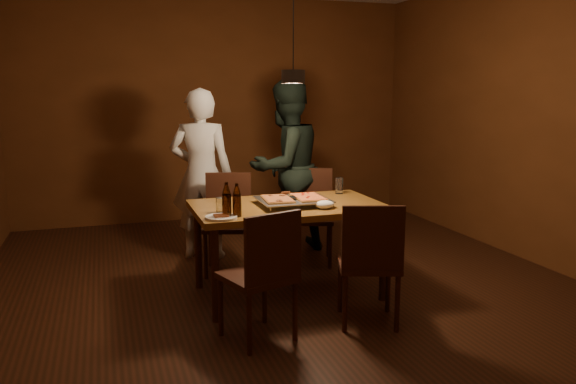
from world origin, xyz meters
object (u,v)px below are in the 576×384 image
object	(u,v)px
chair_far_left	(228,213)
chair_near_right	(370,253)
beer_bottle_b	(237,200)
chair_far_right	(311,206)
diner_white	(201,174)
dining_table	(288,213)
plate_slice	(221,217)
pizza_tray	(293,202)
diner_dark	(286,168)
chair_near_left	(264,265)
pendant_lamp	(293,75)
beer_bottle_a	(227,200)

from	to	relation	value
chair_far_left	chair_near_right	xyz separation A→B (m)	(0.66, -1.57, 0.00)
beer_bottle_b	chair_far_right	bearing A→B (deg)	48.46
chair_far_left	diner_white	distance (m)	0.59
dining_table	plate_slice	bearing A→B (deg)	-152.29
pizza_tray	diner_dark	distance (m)	1.24
chair_near_left	chair_far_right	bearing A→B (deg)	41.94
diner_white	pizza_tray	bearing A→B (deg)	130.52
chair_near_right	beer_bottle_b	size ratio (longest dim) A/B	2.18
dining_table	chair_near_left	xyz separation A→B (m)	(-0.43, -0.80, -0.14)
chair_far_left	chair_near_right	distance (m)	1.70
plate_slice	pendant_lamp	world-z (taller)	pendant_lamp
chair_far_right	pizza_tray	world-z (taller)	chair_far_right
chair_near_left	beer_bottle_b	world-z (taller)	beer_bottle_b
chair_near_left	diner_dark	distance (m)	2.14
chair_far_left	beer_bottle_b	xyz separation A→B (m)	(-0.16, -1.08, 0.33)
diner_dark	beer_bottle_a	bearing A→B (deg)	33.48
plate_slice	diner_white	bearing A→B (deg)	85.28
dining_table	pizza_tray	world-z (taller)	pizza_tray
chair_far_left	plate_slice	xyz separation A→B (m)	(-0.28, -1.10, 0.22)
beer_bottle_a	plate_slice	world-z (taller)	beer_bottle_a
pizza_tray	beer_bottle_b	xyz separation A→B (m)	(-0.52, -0.26, 0.10)
pizza_tray	beer_bottle_a	distance (m)	0.65
chair_near_right	pendant_lamp	distance (m)	1.47
chair_far_left	chair_near_right	world-z (taller)	same
diner_white	dining_table	bearing A→B (deg)	129.74
chair_far_left	chair_far_right	distance (m)	0.83
pizza_tray	beer_bottle_b	size ratio (longest dim) A/B	2.26
pendant_lamp	beer_bottle_a	bearing A→B (deg)	-157.88
beer_bottle_b	diner_white	world-z (taller)	diner_white
chair_far_right	chair_near_right	distance (m)	1.62
chair_far_right	chair_near_left	bearing A→B (deg)	80.17
plate_slice	beer_bottle_b	bearing A→B (deg)	10.85
chair_near_left	beer_bottle_b	size ratio (longest dim) A/B	2.18
chair_far_left	diner_dark	world-z (taller)	diner_dark
chair_far_right	chair_near_left	world-z (taller)	same
diner_dark	plate_slice	bearing A→B (deg)	32.72
chair_far_left	pizza_tray	size ratio (longest dim) A/B	0.95
dining_table	chair_near_left	size ratio (longest dim) A/B	2.83
chair_far_left	diner_white	size ratio (longest dim) A/B	0.31
chair_far_right	diner_dark	size ratio (longest dim) A/B	0.31
chair_far_left	beer_bottle_b	distance (m)	1.14
chair_near_right	diner_white	xyz separation A→B (m)	(-0.82, 2.05, 0.30)
chair_far_left	plate_slice	size ratio (longest dim) A/B	2.30
chair_far_right	pizza_tray	size ratio (longest dim) A/B	0.98
beer_bottle_a	plate_slice	bearing A→B (deg)	-146.00
chair_near_right	chair_far_right	bearing A→B (deg)	102.47
pizza_tray	pendant_lamp	world-z (taller)	pendant_lamp
chair_near_left	diner_white	distance (m)	2.09
dining_table	plate_slice	distance (m)	0.69
chair_far_left	chair_far_right	xyz separation A→B (m)	(0.83, 0.04, 0.00)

